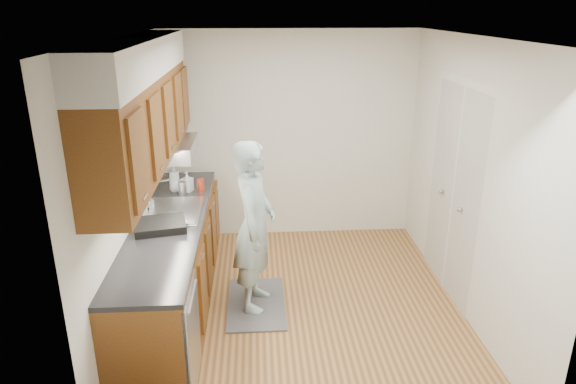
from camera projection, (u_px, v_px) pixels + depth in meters
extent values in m
plane|color=#A4763E|center=(303.00, 306.00, 4.96)|extent=(3.50, 3.50, 0.00)
plane|color=white|center=(306.00, 37.00, 4.11)|extent=(3.50, 3.50, 0.00)
cube|color=silver|center=(132.00, 188.00, 4.44)|extent=(0.02, 3.50, 2.50)
cube|color=silver|center=(469.00, 181.00, 4.62)|extent=(0.02, 3.50, 2.50)
cube|color=silver|center=(290.00, 137.00, 6.17)|extent=(3.00, 0.02, 2.50)
cube|color=brown|center=(174.00, 269.00, 4.73)|extent=(0.60, 2.80, 0.90)
cube|color=black|center=(168.00, 222.00, 4.57)|extent=(0.63, 2.80, 0.04)
cube|color=#B2B2B7|center=(173.00, 217.00, 4.77)|extent=(0.48, 0.68, 0.14)
cube|color=#B2B2B7|center=(173.00, 211.00, 4.75)|extent=(0.52, 0.72, 0.01)
cube|color=#B2B2B7|center=(193.00, 338.00, 3.71)|extent=(0.03, 0.60, 0.80)
cube|color=brown|center=(145.00, 122.00, 4.26)|extent=(0.33, 2.80, 0.75)
cube|color=silver|center=(138.00, 57.00, 4.08)|extent=(0.35, 2.80, 0.30)
cube|color=#A5A5AA|center=(172.00, 149.00, 5.21)|extent=(0.46, 0.75, 0.16)
cube|color=silver|center=(453.00, 193.00, 4.98)|extent=(0.02, 1.22, 2.05)
cube|color=#5C5D5F|center=(256.00, 303.00, 4.99)|extent=(0.55, 0.94, 0.02)
imported|color=#97B4B8|center=(254.00, 216.00, 4.67)|extent=(0.54, 0.72, 1.84)
imported|color=#B3BBC3|center=(174.00, 177.00, 5.24)|extent=(0.12, 0.12, 0.30)
imported|color=#B3BBC3|center=(187.00, 181.00, 5.24)|extent=(0.13, 0.13, 0.21)
imported|color=#B3BBC3|center=(177.00, 183.00, 5.26)|extent=(0.18, 0.18, 0.18)
cylinder|color=#BE3A20|center=(201.00, 185.00, 5.24)|extent=(0.09, 0.09, 0.13)
cylinder|color=#A5A5AA|center=(182.00, 188.00, 5.16)|extent=(0.09, 0.09, 0.14)
cube|color=black|center=(160.00, 225.00, 4.38)|extent=(0.48, 0.43, 0.07)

